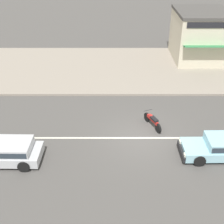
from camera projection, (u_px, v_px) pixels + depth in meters
name	position (u px, v px, depth m)	size (l,w,h in m)	color
ground_plane	(142.00, 138.00, 17.69)	(160.00, 160.00, 0.00)	#4C4947
lane_centre_stripe	(142.00, 138.00, 17.69)	(50.40, 0.14, 0.01)	silver
kerb_strip	(131.00, 68.00, 26.43)	(68.00, 10.00, 0.15)	gray
hatchback_pale_blue_0	(220.00, 146.00, 16.03)	(3.81, 1.80, 1.10)	#93C6D6
hatchback_silver_1	(7.00, 151.00, 15.66)	(3.70, 1.86, 1.10)	#B7BABF
motorcycle_0	(152.00, 120.00, 18.53)	(0.94, 1.80, 0.80)	black
shopfront_corner_warung	(199.00, 35.00, 27.33)	(4.52, 6.09, 4.18)	beige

